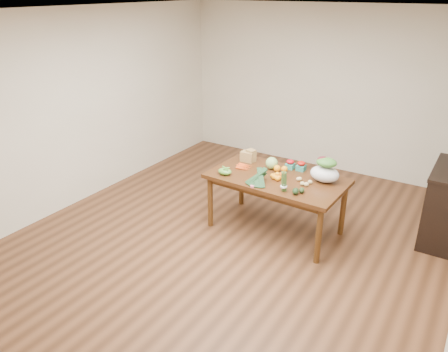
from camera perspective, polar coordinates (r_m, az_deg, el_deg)
The scene contains 25 objects.
floor at distance 5.50m, azimuth 0.96°, elevation -8.57°, with size 6.00×6.00×0.00m, color brown.
ceiling at distance 4.66m, azimuth 1.20°, elevation 20.77°, with size 5.00×6.00×0.02m, color white.
room_walls at distance 4.92m, azimuth 1.07°, elevation 4.87°, with size 5.02×6.02×2.70m.
dining_table at distance 5.62m, azimuth 6.75°, elevation -3.63°, with size 1.67×0.93×0.75m, color #462110.
dish_towel at distance 5.91m, azimuth 25.00°, elevation -2.51°, with size 0.02×0.28×0.45m, color white.
paper_bag at distance 5.89m, azimuth 3.12°, elevation 2.70°, with size 0.23×0.20×0.17m, color #9F7747, non-canonical shape.
cabbage at distance 5.67m, azimuth 6.24°, elevation 1.69°, with size 0.16×0.16×0.16m, color #8EB266.
strawberry_basket_a at distance 5.71m, azimuth 8.62°, elevation 1.42°, with size 0.11×0.11×0.10m, color red, non-canonical shape.
strawberry_basket_b at distance 5.68m, azimuth 10.04°, elevation 1.20°, with size 0.11×0.11×0.10m, color red, non-canonical shape.
orange_a at distance 5.59m, azimuth 6.95°, elevation 0.99°, with size 0.09×0.09×0.09m, color orange.
orange_b at distance 5.59m, azimuth 7.90°, elevation 0.89°, with size 0.08×0.08×0.08m, color orange.
orange_c at distance 5.43m, azimuth 7.68°, elevation 0.16°, with size 0.08×0.08×0.08m, color #FF5C0F.
mandarin_cluster at distance 5.38m, azimuth 6.97°, elevation 0.07°, with size 0.18×0.18×0.10m, color orange, non-canonical shape.
carrots at distance 5.69m, azimuth 2.71°, elevation 1.21°, with size 0.22×0.19×0.03m, color #D64312, non-canonical shape.
snap_pea_bag at distance 5.47m, azimuth 0.11°, elevation 0.60°, with size 0.18×0.14×0.08m, color #499532.
kale_bunch at distance 5.20m, azimuth 4.31°, elevation -0.27°, with size 0.32×0.40×0.16m, color black, non-canonical shape.
asparagus_bundle at distance 5.03m, azimuth 7.85°, elevation -0.72°, with size 0.08×0.08×0.25m, color #487234, non-canonical shape.
potato_a at distance 5.38m, azimuth 9.69°, elevation -0.39°, with size 0.05×0.05×0.05m, color #DCB47F.
potato_b at distance 5.26m, azimuth 10.21°, elevation -0.98°, with size 0.06×0.05×0.05m, color tan.
potato_c at distance 5.32m, azimuth 11.18°, elevation -0.78°, with size 0.06×0.05×0.05m, color tan.
potato_d at distance 5.38m, azimuth 9.86°, elevation -0.37°, with size 0.06×0.05×0.05m, color #DBC47E.
potato_e at distance 5.25m, azimuth 10.71°, elevation -1.08°, with size 0.06×0.05×0.05m, color tan.
avocado_a at distance 5.03m, azimuth 9.33°, elevation -1.96°, with size 0.07×0.11×0.07m, color black.
avocado_b at distance 5.08m, azimuth 10.13°, elevation -1.85°, with size 0.06×0.09×0.06m, color black.
salad_bag at distance 5.38m, azimuth 13.05°, elevation 0.64°, with size 0.35×0.27×0.27m, color silver, non-canonical shape.
Camera 1 is at (2.40, -3.99, 2.93)m, focal length 35.00 mm.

